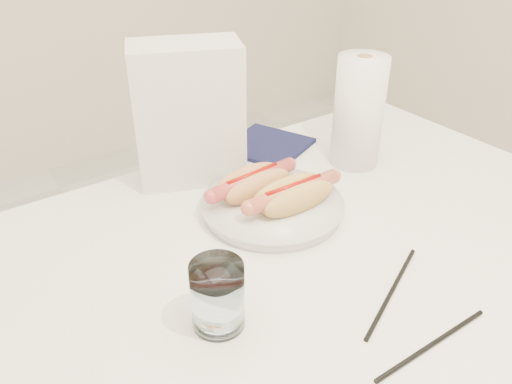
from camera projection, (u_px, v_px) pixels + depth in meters
table at (300, 275)px, 0.88m from camera, size 1.20×0.80×0.75m
plate at (272, 207)px, 0.94m from camera, size 0.29×0.29×0.02m
hotdog_left at (252, 183)px, 0.94m from camera, size 0.19×0.08×0.05m
hotdog_right at (293, 195)px, 0.91m from camera, size 0.19×0.07×0.05m
water_glass at (218, 296)px, 0.68m from camera, size 0.07×0.07×0.10m
chopstick_near at (392, 291)px, 0.76m from camera, size 0.20×0.10×0.01m
chopstick_far at (432, 344)px, 0.67m from camera, size 0.21×0.01×0.01m
napkin_box at (189, 114)px, 0.99m from camera, size 0.23×0.18×0.27m
navy_napkin at (267, 145)px, 1.17m from camera, size 0.22×0.22×0.01m
paper_towel_roll at (359, 112)px, 1.05m from camera, size 0.13×0.13×0.23m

